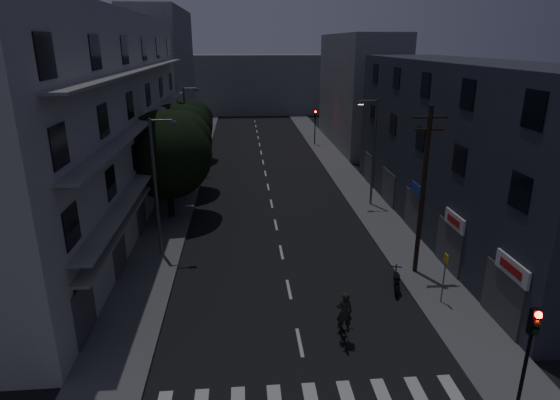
{
  "coord_description": "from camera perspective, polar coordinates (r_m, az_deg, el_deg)",
  "views": [
    {
      "loc": [
        -2.23,
        -14.68,
        12.06
      ],
      "look_at": [
        0.0,
        12.0,
        3.0
      ],
      "focal_mm": 30.0,
      "sensor_mm": 36.0,
      "label": 1
    }
  ],
  "objects": [
    {
      "name": "tree_far",
      "position": [
        50.38,
        -11.02,
        9.19
      ],
      "size": [
        5.02,
        5.02,
        6.21
      ],
      "color": "black",
      "rests_on": "sidewalk_left"
    },
    {
      "name": "building_far_end",
      "position": [
        85.0,
        -3.36,
        13.9
      ],
      "size": [
        24.0,
        8.0,
        10.0
      ],
      "primitive_type": "cube",
      "color": "slate",
      "rests_on": "ground"
    },
    {
      "name": "building_left",
      "position": [
        34.48,
        -21.42,
        8.97
      ],
      "size": [
        7.0,
        36.0,
        14.0
      ],
      "color": "#AEADA8",
      "rests_on": "ground"
    },
    {
      "name": "traffic_signal_far_left",
      "position": [
        56.9,
        -8.92,
        9.41
      ],
      "size": [
        0.28,
        0.37,
        4.1
      ],
      "color": "black",
      "rests_on": "sidewalk_left"
    },
    {
      "name": "street_lamp_left_far",
      "position": [
        45.2,
        -11.26,
        8.84
      ],
      "size": [
        1.51,
        0.25,
        8.0
      ],
      "color": "#5B5C63",
      "rests_on": "sidewalk_left"
    },
    {
      "name": "building_far_right",
      "position": [
        58.7,
        9.52,
        13.01
      ],
      "size": [
        6.0,
        20.0,
        13.0
      ],
      "primitive_type": "cube",
      "color": "slate",
      "rests_on": "ground"
    },
    {
      "name": "motorcycle",
      "position": [
        24.8,
        13.97,
        -9.73
      ],
      "size": [
        0.73,
        1.87,
        1.22
      ],
      "rotation": [
        0.0,
        0.0,
        -0.26
      ],
      "color": "black",
      "rests_on": "ground"
    },
    {
      "name": "tree_mid",
      "position": [
        39.3,
        -12.53,
        7.46
      ],
      "size": [
        5.92,
        5.92,
        7.28
      ],
      "color": "black",
      "rests_on": "sidewalk_left"
    },
    {
      "name": "cyclist",
      "position": [
        20.48,
        7.77,
        -14.89
      ],
      "size": [
        0.68,
        1.85,
        2.34
      ],
      "rotation": [
        0.0,
        0.0,
        -0.01
      ],
      "color": "black",
      "rests_on": "ground"
    },
    {
      "name": "tree_near",
      "position": [
        33.34,
        -13.5,
        5.82
      ],
      "size": [
        6.19,
        6.19,
        7.64
      ],
      "color": "black",
      "rests_on": "sidewalk_left"
    },
    {
      "name": "traffic_signal_far_right",
      "position": [
        57.49,
        4.31,
        9.67
      ],
      "size": [
        0.28,
        0.37,
        4.1
      ],
      "color": "black",
      "rests_on": "sidewalk_right"
    },
    {
      "name": "bus_stop_sign",
      "position": [
        23.61,
        19.45,
        -7.97
      ],
      "size": [
        0.06,
        0.35,
        2.52
      ],
      "color": "#595B60",
      "rests_on": "sidewalk_right"
    },
    {
      "name": "street_lamp_left_near",
      "position": [
        27.32,
        -14.75,
        2.22
      ],
      "size": [
        1.51,
        0.25,
        8.0
      ],
      "color": "#585C5F",
      "rests_on": "sidewalk_left"
    },
    {
      "name": "utility_pole",
      "position": [
        25.26,
        17.04,
        1.31
      ],
      "size": [
        1.8,
        0.24,
        9.0
      ],
      "color": "black",
      "rests_on": "sidewalk_right"
    },
    {
      "name": "lane_markings",
      "position": [
        47.54,
        -1.94,
        3.99
      ],
      "size": [
        0.15,
        60.5,
        0.01
      ],
      "color": "beige",
      "rests_on": "ground"
    },
    {
      "name": "sidewalk_right",
      "position": [
        42.58,
        8.64,
        2.13
      ],
      "size": [
        3.0,
        90.0,
        0.15
      ],
      "primitive_type": "cube",
      "color": "#565659",
      "rests_on": "ground"
    },
    {
      "name": "traffic_signal_near",
      "position": [
        17.33,
        28.25,
        -14.93
      ],
      "size": [
        0.28,
        0.37,
        4.1
      ],
      "color": "black",
      "rests_on": "sidewalk_right"
    },
    {
      "name": "street_lamp_right",
      "position": [
        35.76,
        11.21,
        6.3
      ],
      "size": [
        1.51,
        0.25,
        8.0
      ],
      "color": "#5B5D63",
      "rests_on": "sidewalk_right"
    },
    {
      "name": "building_far_left",
      "position": [
        63.57,
        -14.07,
        14.5
      ],
      "size": [
        6.0,
        20.0,
        16.0
      ],
      "primitive_type": "cube",
      "color": "slate",
      "rests_on": "ground"
    },
    {
      "name": "building_right",
      "position": [
        32.68,
        21.26,
        5.83
      ],
      "size": [
        6.19,
        28.0,
        11.0
      ],
      "color": "#272B36",
      "rests_on": "ground"
    },
    {
      "name": "sidewalk_left",
      "position": [
        41.78,
        -11.82,
        1.62
      ],
      "size": [
        3.0,
        90.0,
        0.15
      ],
      "primitive_type": "cube",
      "color": "#565659",
      "rests_on": "ground"
    },
    {
      "name": "ground",
      "position": [
        41.53,
        -1.5,
        1.81
      ],
      "size": [
        160.0,
        160.0,
        0.0
      ],
      "primitive_type": "plane",
      "color": "black",
      "rests_on": "ground"
    }
  ]
}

